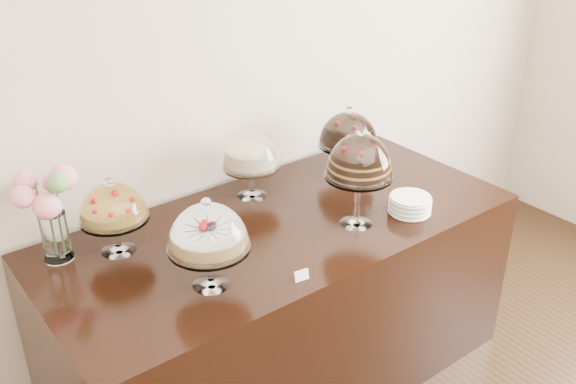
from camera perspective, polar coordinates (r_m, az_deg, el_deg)
wall_back at (r=3.20m, az=-4.56°, el=11.40°), size 5.00×0.04×3.00m
display_counter at (r=3.18m, az=-0.56°, el=-9.81°), size 2.20×1.00×0.90m
cake_stand_sugar_sponge at (r=2.42m, az=-7.12°, el=-3.50°), size 0.32×0.32×0.38m
cake_stand_choco_layer at (r=2.80m, az=6.37°, el=2.85°), size 0.30×0.30×0.47m
cake_stand_cheesecake at (r=3.09m, az=-3.30°, el=3.47°), size 0.28×0.28×0.37m
cake_stand_dark_choco at (r=3.34m, az=5.40°, el=5.34°), size 0.32×0.32×0.37m
cake_stand_fruit_tart at (r=2.72m, az=-15.32°, el=-1.20°), size 0.29×0.29×0.34m
flower_vase at (r=2.73m, az=-20.46°, el=-1.11°), size 0.26×0.27×0.41m
plate_stack at (r=3.06m, az=10.79°, el=-1.10°), size 0.19×0.19×0.08m
price_card_left at (r=2.54m, az=1.22°, el=-7.41°), size 0.06×0.02×0.04m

